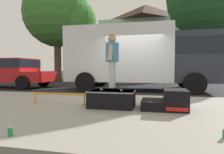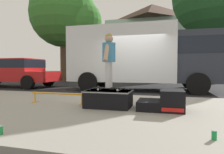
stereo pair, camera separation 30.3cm
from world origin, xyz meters
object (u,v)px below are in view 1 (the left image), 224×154
object	(u,v)px
skater_kid	(112,56)
street_tree_main	(61,15)
skateboard	(112,88)
pickup_truck_red	(6,72)
kicker_ramp	(168,101)
box_truck	(140,55)
grind_rail	(59,96)
soda_can	(10,132)
skate_box	(112,98)

from	to	relation	value
skater_kid	street_tree_main	distance (m)	12.66
skateboard	pickup_truck_red	distance (m)	8.66
kicker_ramp	pickup_truck_red	xyz separation A→B (m)	(-8.51, 4.88, 0.58)
box_truck	pickup_truck_red	xyz separation A→B (m)	(-7.46, -0.13, -0.81)
grind_rail	box_truck	size ratio (longest dim) A/B	0.23
kicker_ramp	skater_kid	bearing A→B (deg)	178.55
grind_rail	skater_kid	xyz separation A→B (m)	(1.49, -0.12, 1.04)
skateboard	box_truck	bearing A→B (deg)	86.70
skater_kid	soda_can	xyz separation A→B (m)	(-0.94, -2.38, -1.20)
grind_rail	pickup_truck_red	xyz separation A→B (m)	(-5.68, 4.73, 0.56)
grind_rail	skateboard	world-z (taller)	skateboard
skater_kid	grind_rail	bearing A→B (deg)	175.51
skateboard	pickup_truck_red	world-z (taller)	pickup_truck_red
skate_box	pickup_truck_red	xyz separation A→B (m)	(-7.18, 4.88, 0.56)
grind_rail	box_truck	bearing A→B (deg)	69.94
skate_box	street_tree_main	world-z (taller)	street_tree_main
skateboard	skater_kid	xyz separation A→B (m)	(0.00, -0.00, 0.80)
soda_can	pickup_truck_red	bearing A→B (deg)	130.78
skate_box	box_truck	bearing A→B (deg)	86.76
skate_box	kicker_ramp	size ratio (longest dim) A/B	1.08
kicker_ramp	street_tree_main	world-z (taller)	street_tree_main
skate_box	skater_kid	xyz separation A→B (m)	(-0.00, 0.03, 1.04)
skater_kid	pickup_truck_red	world-z (taller)	skater_kid
pickup_truck_red	street_tree_main	size ratio (longest dim) A/B	0.69
skateboard	kicker_ramp	bearing A→B (deg)	-1.45
kicker_ramp	skate_box	bearing A→B (deg)	179.98
grind_rail	skater_kid	bearing A→B (deg)	-4.49
box_truck	street_tree_main	size ratio (longest dim) A/B	0.84
street_tree_main	pickup_truck_red	bearing A→B (deg)	-97.72
skater_kid	soda_can	bearing A→B (deg)	-111.50
grind_rail	soda_can	world-z (taller)	grind_rail
box_truck	skater_kid	bearing A→B (deg)	-93.30
kicker_ramp	skater_kid	size ratio (longest dim) A/B	0.77
box_truck	pickup_truck_red	world-z (taller)	box_truck
pickup_truck_red	street_tree_main	distance (m)	6.96
grind_rail	skateboard	xyz separation A→B (m)	(1.49, -0.12, 0.25)
kicker_ramp	street_tree_main	distance (m)	13.77
kicker_ramp	box_truck	world-z (taller)	box_truck
skate_box	soda_can	distance (m)	2.54
pickup_truck_red	street_tree_main	world-z (taller)	street_tree_main
skateboard	box_truck	xyz separation A→B (m)	(0.29, 4.98, 1.12)
pickup_truck_red	skateboard	bearing A→B (deg)	-34.03
skater_kid	box_truck	bearing A→B (deg)	86.70
soda_can	skateboard	bearing A→B (deg)	68.50
skate_box	soda_can	xyz separation A→B (m)	(-0.94, -2.35, -0.16)
skate_box	skateboard	world-z (taller)	skateboard
kicker_ramp	soda_can	world-z (taller)	kicker_ramp
kicker_ramp	box_truck	size ratio (longest dim) A/B	0.15
skater_kid	skate_box	bearing A→B (deg)	-83.71
skate_box	pickup_truck_red	world-z (taller)	pickup_truck_red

